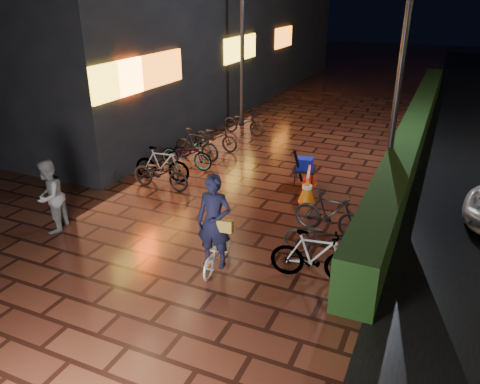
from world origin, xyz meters
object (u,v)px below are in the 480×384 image
at_px(traffic_barrier, 308,181).
at_px(cart_assembly, 304,165).
at_px(bystander_person, 50,196).
at_px(cyclist, 215,236).

bearing_deg(traffic_barrier, cart_assembly, 121.21).
xyz_separation_m(bystander_person, cyclist, (3.78, 0.06, -0.09)).
distance_m(traffic_barrier, cart_assembly, 0.54).
distance_m(cyclist, traffic_barrier, 4.12).
bearing_deg(cart_assembly, cyclist, -93.38).
height_order(bystander_person, traffic_barrier, bystander_person).
relative_size(cyclist, cart_assembly, 1.75).
distance_m(bystander_person, cart_assembly, 6.09).
bearing_deg(traffic_barrier, bystander_person, -136.16).
bearing_deg(bystander_person, traffic_barrier, 117.23).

